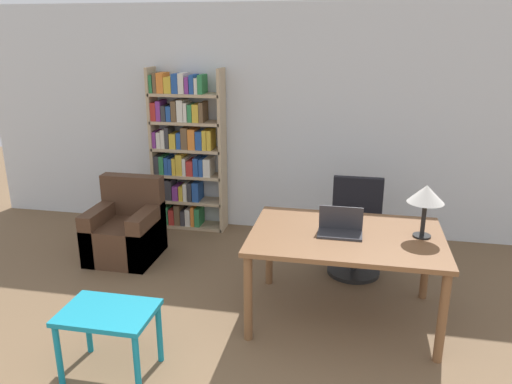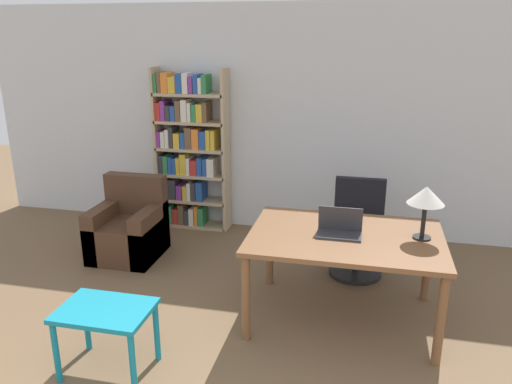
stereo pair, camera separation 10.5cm
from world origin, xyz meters
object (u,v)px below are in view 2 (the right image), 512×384
object	(u,v)px
laptop	(339,229)
bookshelf	(188,152)
table_lamp	(426,197)
armchair	(129,231)
desk	(345,245)
office_chair	(358,231)
side_table_blue	(106,319)

from	to	relation	value
laptop	bookshelf	size ratio (longest dim) A/B	0.18
table_lamp	armchair	distance (m)	3.17
desk	table_lamp	size ratio (longest dim) A/B	3.61
desk	armchair	xyz separation A→B (m)	(-2.37, 0.79, -0.40)
armchair	bookshelf	distance (m)	1.26
desk	table_lamp	bearing A→B (deg)	5.98
office_chair	armchair	size ratio (longest dim) A/B	1.11
office_chair	laptop	bearing A→B (deg)	-98.29
table_lamp	bookshelf	bearing A→B (deg)	146.77
table_lamp	bookshelf	distance (m)	3.15
desk	side_table_blue	bearing A→B (deg)	-145.97
office_chair	armchair	distance (m)	2.47
desk	bookshelf	size ratio (longest dim) A/B	0.80
side_table_blue	armchair	world-z (taller)	armchair
table_lamp	side_table_blue	bearing A→B (deg)	-152.55
table_lamp	armchair	size ratio (longest dim) A/B	0.51
office_chair	bookshelf	world-z (taller)	bookshelf
desk	armchair	size ratio (longest dim) A/B	1.83
armchair	laptop	bearing A→B (deg)	-18.91
table_lamp	office_chair	size ratio (longest dim) A/B	0.46
table_lamp	laptop	bearing A→B (deg)	-173.72
desk	table_lamp	xyz separation A→B (m)	(0.60, 0.06, 0.44)
laptop	armchair	size ratio (longest dim) A/B	0.42
table_lamp	armchair	world-z (taller)	table_lamp
laptop	desk	bearing A→B (deg)	9.71
side_table_blue	table_lamp	bearing A→B (deg)	27.45
bookshelf	office_chair	bearing A→B (deg)	-21.76
desk	table_lamp	world-z (taller)	table_lamp
desk	office_chair	world-z (taller)	office_chair
laptop	bookshelf	world-z (taller)	bookshelf
desk	side_table_blue	size ratio (longest dim) A/B	2.43
desk	armchair	distance (m)	2.53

